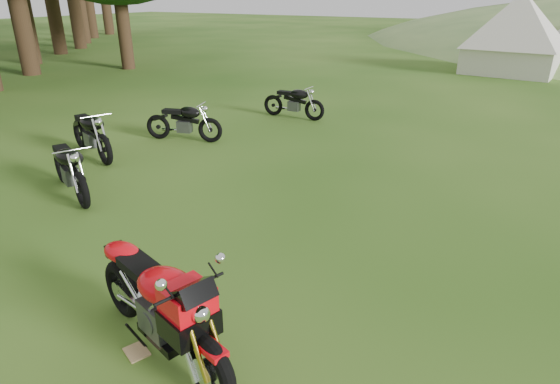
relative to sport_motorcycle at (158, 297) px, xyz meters
The scene contains 9 objects.
ground 1.74m from the sport_motorcycle, 78.30° to the left, with size 120.00×120.00×0.00m, color #224C10.
treeline 25.74m from the sport_motorcycle, 139.85° to the left, with size 28.00×32.00×14.00m, color black, non-canonical shape.
sport_motorcycle is the anchor object (origin of this frame).
plywood_board 0.66m from the sport_motorcycle, 143.73° to the right, with size 0.24×0.19×0.02m, color tan.
vintage_moto_a 4.41m from the sport_motorcycle, 152.27° to the left, with size 1.87×0.43×0.98m, color black, non-canonical shape.
vintage_moto_b 6.33m from the sport_motorcycle, 145.54° to the left, with size 1.96×0.45×1.03m, color black, non-canonical shape.
vintage_moto_c 6.90m from the sport_motorcycle, 128.78° to the left, with size 1.76×0.41×0.93m, color black, non-canonical shape.
vintage_moto_d 9.03m from the sport_motorcycle, 110.47° to the left, with size 1.73×0.40×0.91m, color black, non-canonical shape.
tent_left 19.81m from the sport_motorcycle, 86.78° to the left, with size 3.40×3.40×2.95m, color beige, non-canonical shape.
Camera 1 is at (2.35, -4.08, 3.13)m, focal length 30.00 mm.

